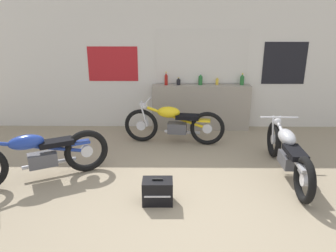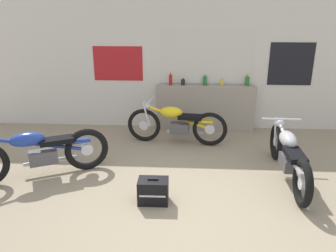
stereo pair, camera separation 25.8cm
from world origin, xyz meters
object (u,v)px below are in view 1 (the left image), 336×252
bottle_right_center (217,81)px  motorcycle_silver (288,153)px  bottle_left_center (179,82)px  motorcycle_blue (37,155)px  bottle_center (200,80)px  bottle_leftmost (166,79)px  motorcycle_yellow (174,123)px  bottle_rightmost (242,80)px  hard_case_black (158,191)px

bottle_right_center → motorcycle_silver: (0.84, -2.32, -0.68)m
bottle_left_center → motorcycle_blue: bearing=-131.5°
bottle_left_center → bottle_center: size_ratio=0.64×
bottle_leftmost → bottle_right_center: size_ratio=1.63×
bottle_right_center → motorcycle_blue: size_ratio=0.09×
bottle_center → bottle_right_center: 0.37m
bottle_right_center → motorcycle_yellow: bottle_right_center is taller
motorcycle_silver → motorcycle_yellow: size_ratio=1.09×
bottle_center → bottle_right_center: size_ratio=1.43×
motorcycle_blue → motorcycle_yellow: size_ratio=1.02×
bottle_rightmost → motorcycle_silver: bottle_rightmost is taller
bottle_rightmost → bottle_center: bearing=-179.6°
motorcycle_silver → motorcycle_blue: 3.89m
bottle_leftmost → bottle_center: bottle_leftmost is taller
motorcycle_blue → hard_case_black: size_ratio=4.86×
bottle_right_center → bottle_rightmost: (0.54, -0.00, 0.03)m
motorcycle_silver → hard_case_black: (-2.02, -0.82, -0.23)m
bottle_leftmost → hard_case_black: size_ratio=0.69×
bottle_center → motorcycle_silver: 2.70m
bottle_left_center → bottle_center: bottle_center is taller
motorcycle_silver → hard_case_black: bearing=-158.1°
bottle_left_center → motorcycle_silver: bearing=-53.7°
bottle_right_center → motorcycle_blue: 4.01m
motorcycle_blue → bottle_rightmost: bearing=35.0°
bottle_center → motorcycle_blue: (-2.68, -2.51, -0.69)m
motorcycle_blue → hard_case_black: 1.98m
bottle_left_center → bottle_leftmost: bearing=-176.2°
bottle_rightmost → bottle_left_center: bearing=-179.2°
bottle_left_center → hard_case_black: bearing=-96.2°
bottle_left_center → bottle_center: 0.48m
hard_case_black → motorcycle_silver: bearing=21.9°
bottle_center → motorcycle_silver: bearing=-62.4°
bottle_leftmost → hard_case_black: 3.24m
bottle_right_center → motorcycle_yellow: bearing=-135.7°
motorcycle_silver → hard_case_black: size_ratio=5.21×
bottle_right_center → bottle_leftmost: bearing=-177.9°
motorcycle_yellow → hard_case_black: motorcycle_yellow is taller
bottle_leftmost → bottle_rightmost: size_ratio=1.15×
motorcycle_silver → motorcycle_blue: bearing=-177.0°
bottle_leftmost → hard_case_black: (-0.07, -3.09, -0.96)m
bottle_leftmost → bottle_center: (0.75, 0.03, -0.02)m
bottle_left_center → motorcycle_blue: (-2.21, -2.50, -0.65)m
bottle_left_center → bottle_rightmost: size_ratio=0.65×
motorcycle_blue → motorcycle_yellow: 2.64m
bottle_leftmost → bottle_left_center: bottle_leftmost is taller
bottle_left_center → bottle_right_center: 0.84m
bottle_center → hard_case_black: size_ratio=0.61×
bottle_right_center → motorcycle_silver: size_ratio=0.08×
bottle_leftmost → motorcycle_yellow: size_ratio=0.14×
bottle_left_center → bottle_rightmost: bottle_rightmost is taller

